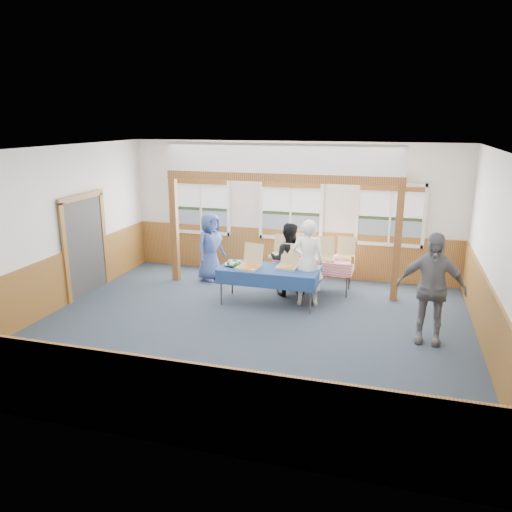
{
  "coord_description": "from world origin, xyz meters",
  "views": [
    {
      "loc": [
        2.44,
        -8.07,
        3.68
      ],
      "look_at": [
        -0.16,
        1.0,
        1.09
      ],
      "focal_mm": 35.0,
      "sensor_mm": 36.0,
      "label": 1
    }
  ],
  "objects": [
    {
      "name": "floor",
      "position": [
        0.0,
        0.0,
        0.0
      ],
      "size": [
        8.0,
        8.0,
        0.0
      ],
      "primitive_type": "plane",
      "color": "#25313D",
      "rests_on": "ground"
    },
    {
      "name": "ceiling",
      "position": [
        0.0,
        0.0,
        3.2
      ],
      "size": [
        8.0,
        8.0,
        0.0
      ],
      "primitive_type": "plane",
      "rotation": [
        3.14,
        0.0,
        0.0
      ],
      "color": "white",
      "rests_on": "wall_back"
    },
    {
      "name": "wall_back",
      "position": [
        0.0,
        3.5,
        1.6
      ],
      "size": [
        8.0,
        0.0,
        8.0
      ],
      "primitive_type": "plane",
      "rotation": [
        1.57,
        0.0,
        0.0
      ],
      "color": "silver",
      "rests_on": "floor"
    },
    {
      "name": "wall_front",
      "position": [
        0.0,
        -3.5,
        1.6
      ],
      "size": [
        8.0,
        0.0,
        8.0
      ],
      "primitive_type": "plane",
      "rotation": [
        -1.57,
        0.0,
        0.0
      ],
      "color": "silver",
      "rests_on": "floor"
    },
    {
      "name": "wall_left",
      "position": [
        -4.0,
        0.0,
        1.6
      ],
      "size": [
        0.0,
        8.0,
        8.0
      ],
      "primitive_type": "plane",
      "rotation": [
        1.57,
        0.0,
        1.57
      ],
      "color": "silver",
      "rests_on": "floor"
    },
    {
      "name": "wall_right",
      "position": [
        4.0,
        0.0,
        1.6
      ],
      "size": [
        0.0,
        8.0,
        8.0
      ],
      "primitive_type": "plane",
      "rotation": [
        1.57,
        0.0,
        -1.57
      ],
      "color": "silver",
      "rests_on": "floor"
    },
    {
      "name": "wainscot_back",
      "position": [
        0.0,
        3.48,
        0.55
      ],
      "size": [
        7.98,
        0.05,
        1.1
      ],
      "primitive_type": "cube",
      "color": "brown",
      "rests_on": "floor"
    },
    {
      "name": "wainscot_front",
      "position": [
        0.0,
        -3.48,
        0.55
      ],
      "size": [
        7.98,
        0.05,
        1.1
      ],
      "primitive_type": "cube",
      "color": "brown",
      "rests_on": "floor"
    },
    {
      "name": "wainscot_left",
      "position": [
        -3.98,
        0.0,
        0.55
      ],
      "size": [
        0.05,
        6.98,
        1.1
      ],
      "primitive_type": "cube",
      "color": "brown",
      "rests_on": "floor"
    },
    {
      "name": "wainscot_right",
      "position": [
        3.98,
        0.0,
        0.55
      ],
      "size": [
        0.05,
        6.98,
        1.1
      ],
      "primitive_type": "cube",
      "color": "brown",
      "rests_on": "floor"
    },
    {
      "name": "cased_opening",
      "position": [
        -3.96,
        0.9,
        1.05
      ],
      "size": [
        0.06,
        1.3,
        2.1
      ],
      "primitive_type": "cube",
      "color": "#363636",
      "rests_on": "wall_left"
    },
    {
      "name": "window_left",
      "position": [
        -2.3,
        3.46,
        1.68
      ],
      "size": [
        1.56,
        0.1,
        1.46
      ],
      "color": "white",
      "rests_on": "wall_back"
    },
    {
      "name": "window_mid",
      "position": [
        0.0,
        3.46,
        1.68
      ],
      "size": [
        1.56,
        0.1,
        1.46
      ],
      "color": "white",
      "rests_on": "wall_back"
    },
    {
      "name": "window_right",
      "position": [
        2.3,
        3.46,
        1.68
      ],
      "size": [
        1.56,
        0.1,
        1.46
      ],
      "color": "white",
      "rests_on": "wall_back"
    },
    {
      "name": "post_left",
      "position": [
        -2.5,
        2.3,
        1.2
      ],
      "size": [
        0.15,
        0.15,
        2.4
      ],
      "primitive_type": "cube",
      "color": "brown",
      "rests_on": "floor"
    },
    {
      "name": "post_right",
      "position": [
        2.5,
        2.3,
        1.2
      ],
      "size": [
        0.15,
        0.15,
        2.4
      ],
      "primitive_type": "cube",
      "color": "brown",
      "rests_on": "floor"
    },
    {
      "name": "cross_beam",
      "position": [
        0.0,
        2.3,
        2.49
      ],
      "size": [
        5.15,
        0.18,
        0.18
      ],
      "primitive_type": "cube",
      "color": "brown",
      "rests_on": "post_left"
    },
    {
      "name": "table_left",
      "position": [
        0.02,
        1.36,
        0.7
      ],
      "size": [
        2.2,
        1.72,
        0.76
      ],
      "rotation": [
        0.0,
        0.0,
        -0.42
      ],
      "color": "#363636",
      "rests_on": "floor"
    },
    {
      "name": "table_right",
      "position": [
        0.77,
        2.42,
        0.7
      ],
      "size": [
        1.77,
        0.95,
        0.76
      ],
      "rotation": [
        0.0,
        0.0,
        -0.12
      ],
      "color": "#363636",
      "rests_on": "floor"
    },
    {
      "name": "pizza_box_a",
      "position": [
        -0.37,
        1.25,
        0.83
      ],
      "size": [
        0.5,
        0.58,
        0.46
      ],
      "rotation": [
        0.0,
        0.0,
        -0.15
      ],
      "color": "beige",
      "rests_on": "table_left"
    },
    {
      "name": "pizza_box_b",
      "position": [
        0.37,
        1.52,
        0.82
      ],
      "size": [
        0.44,
        0.52,
        0.45
      ],
      "rotation": [
        0.0,
        0.0,
        -0.06
      ],
      "color": "beige",
      "rests_on": "table_left"
    },
    {
      "name": "pizza_box_c",
      "position": [
        0.02,
        2.32,
        0.82
      ],
      "size": [
        0.44,
        0.52,
        0.44
      ],
      "rotation": [
        0.0,
        0.0,
        -0.08
      ],
      "color": "beige",
      "rests_on": "table_right"
    },
    {
      "name": "pizza_box_d",
      "position": [
        0.41,
        2.61,
        0.82
      ],
      "size": [
        0.45,
        0.53,
        0.44
      ],
      "rotation": [
        0.0,
        0.0,
        0.12
      ],
      "color": "beige",
      "rests_on": "table_right"
    },
    {
      "name": "pizza_box_e",
      "position": [
        1.01,
        2.34,
        0.82
      ],
      "size": [
        0.48,
        0.56,
        0.45
      ],
      "rotation": [
        0.0,
        0.0,
        0.15
      ],
      "color": "beige",
      "rests_on": "table_right"
    },
    {
      "name": "pizza_box_f",
      "position": [
        1.42,
        2.56,
        0.82
      ],
      "size": [
        0.4,
        0.48,
        0.43
      ],
      "rotation": [
        0.0,
        0.0,
        -0.01
      ],
      "color": "beige",
      "rests_on": "table_right"
    },
    {
      "name": "veggie_tray",
      "position": [
        -0.73,
        1.36,
        0.79
      ],
      "size": [
        0.41,
        0.41,
        0.09
      ],
      "color": "black",
      "rests_on": "table_left"
    },
    {
      "name": "drink_glass",
      "position": [
        1.62,
        2.17,
        0.83
      ],
      "size": [
        0.07,
        0.07,
        0.15
      ],
      "primitive_type": "cylinder",
      "color": "#9E611A",
      "rests_on": "table_right"
    },
    {
      "name": "woman_white",
      "position": [
        0.78,
        1.5,
        0.89
      ],
      "size": [
        0.71,
        0.53,
        1.78
      ],
      "primitive_type": "imported",
      "rotation": [
        0.0,
        0.0,
        3.3
      ],
      "color": "white",
      "rests_on": "floor"
    },
    {
      "name": "woman_black",
      "position": [
        0.27,
        1.97,
        0.79
      ],
      "size": [
        0.85,
        0.7,
        1.59
      ],
      "primitive_type": "imported",
      "rotation": [
        0.0,
        0.0,
        3.28
      ],
      "color": "black",
      "rests_on": "floor"
    },
    {
      "name": "man_blue",
      "position": [
        -1.7,
        2.5,
        0.8
      ],
      "size": [
        0.79,
        0.92,
        1.6
      ],
      "primitive_type": "imported",
      "rotation": [
        0.0,
        0.0,
        1.15
      ],
      "color": "#3A4F91",
      "rests_on": "floor"
    },
    {
      "name": "person_grey",
      "position": [
        3.08,
        0.32,
        0.96
      ],
      "size": [
        1.16,
        0.56,
        1.92
      ],
      "primitive_type": "imported",
      "rotation": [
        0.0,
        0.0,
        -0.08
      ],
      "color": "slate",
      "rests_on": "floor"
    }
  ]
}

